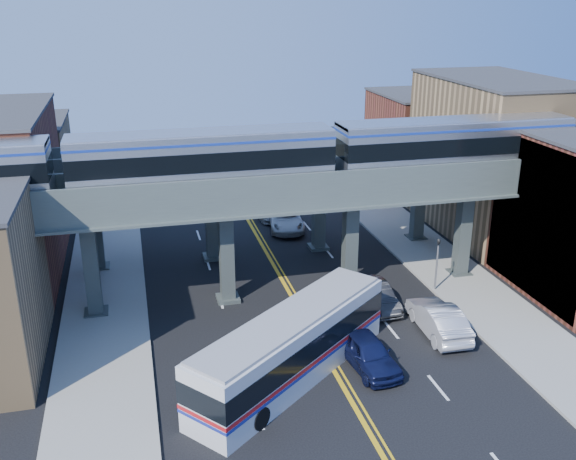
% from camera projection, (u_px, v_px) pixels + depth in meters
% --- Properties ---
extents(ground, '(120.00, 120.00, 0.00)m').
position_uv_depth(ground, '(326.00, 357.00, 34.05)').
color(ground, black).
rests_on(ground, ground).
extents(sidewalk_west, '(5.00, 70.00, 0.16)m').
position_uv_depth(sidewalk_west, '(106.00, 298.00, 40.51)').
color(sidewalk_west, gray).
rests_on(sidewalk_west, ground).
extents(sidewalk_east, '(5.00, 70.00, 0.16)m').
position_uv_depth(sidewalk_east, '(439.00, 263.00, 45.73)').
color(sidewalk_east, gray).
rests_on(sidewalk_east, ground).
extents(building_west_c, '(8.00, 10.00, 8.00)m').
position_uv_depth(building_west_c, '(21.00, 169.00, 54.85)').
color(building_west_c, '#9D7C51').
rests_on(building_west_c, ground).
extents(building_east_b, '(8.00, 14.00, 12.00)m').
position_uv_depth(building_east_b, '(491.00, 157.00, 50.72)').
color(building_east_b, '#9D7C51').
rests_on(building_east_b, ground).
extents(building_east_c, '(8.00, 10.00, 9.00)m').
position_uv_depth(building_east_c, '(420.00, 141.00, 63.07)').
color(building_east_c, brown).
rests_on(building_east_c, ground).
extents(mural_panel, '(0.10, 9.50, 9.50)m').
position_uv_depth(mural_panel, '(535.00, 226.00, 39.34)').
color(mural_panel, teal).
rests_on(mural_panel, ground).
extents(elevated_viaduct_near, '(52.00, 3.60, 7.40)m').
position_uv_depth(elevated_viaduct_near, '(290.00, 197.00, 39.08)').
color(elevated_viaduct_near, '#3B4543').
rests_on(elevated_viaduct_near, ground).
extents(elevated_viaduct_far, '(52.00, 3.60, 7.40)m').
position_uv_depth(elevated_viaduct_far, '(266.00, 169.00, 45.45)').
color(elevated_viaduct_far, '#3B4543').
rests_on(elevated_viaduct_far, ground).
extents(transit_train, '(46.93, 2.94, 3.43)m').
position_uv_depth(transit_train, '(203.00, 158.00, 36.94)').
color(transit_train, black).
rests_on(transit_train, elevated_viaduct_near).
extents(stop_sign, '(0.76, 0.09, 2.63)m').
position_uv_depth(stop_sign, '(316.00, 302.00, 36.23)').
color(stop_sign, slate).
rests_on(stop_sign, ground).
extents(traffic_signal, '(0.15, 0.18, 4.10)m').
position_uv_depth(traffic_signal, '(437.00, 259.00, 40.79)').
color(traffic_signal, slate).
rests_on(traffic_signal, ground).
extents(transit_bus, '(11.83, 10.44, 3.34)m').
position_uv_depth(transit_bus, '(292.00, 347.00, 31.75)').
color(transit_bus, silver).
rests_on(transit_bus, ground).
extents(car_lane_a, '(2.52, 5.11, 1.68)m').
position_uv_depth(car_lane_a, '(368.00, 352.00, 32.97)').
color(car_lane_a, '#0F1437').
rests_on(car_lane_a, ground).
extents(car_lane_b, '(1.81, 4.72, 1.53)m').
position_uv_depth(car_lane_b, '(376.00, 295.00, 39.31)').
color(car_lane_b, '#272829').
rests_on(car_lane_b, ground).
extents(car_lane_c, '(3.42, 6.07, 1.60)m').
position_uv_depth(car_lane_c, '(286.00, 219.00, 52.51)').
color(car_lane_c, '#BDBEC0').
rests_on(car_lane_c, ground).
extents(car_lane_d, '(2.74, 5.51, 1.54)m').
position_uv_depth(car_lane_d, '(267.00, 208.00, 55.33)').
color(car_lane_d, silver).
rests_on(car_lane_d, ground).
extents(car_parked_curb, '(2.09, 5.46, 1.78)m').
position_uv_depth(car_parked_curb, '(438.00, 319.00, 36.22)').
color(car_parked_curb, '#B9B8BD').
rests_on(car_parked_curb, ground).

